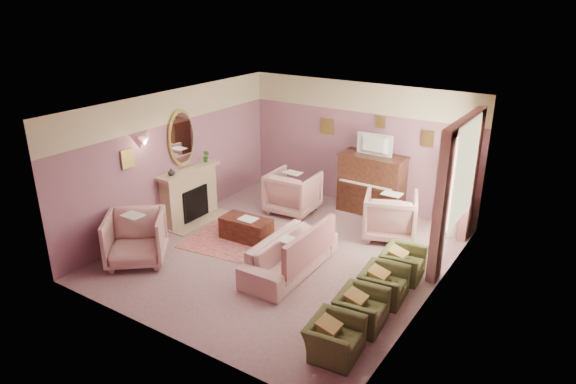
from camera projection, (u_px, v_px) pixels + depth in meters
The scene contains 48 objects.
floor at pixel (285, 253), 9.66m from camera, with size 5.50×6.00×0.01m, color gray.
ceiling at pixel (285, 106), 8.65m from camera, with size 5.50×6.00×0.01m, color beige.
wall_back at pixel (359, 145), 11.50m from camera, with size 5.50×0.02×2.80m, color #6F4C65.
wall_front at pixel (161, 249), 6.82m from camera, with size 5.50×0.02×2.80m, color #6F4C65.
wall_left at pixel (174, 159), 10.56m from camera, with size 0.02×6.00×2.80m, color #6F4C65.
wall_right at pixel (437, 218), 7.75m from camera, with size 0.02×6.00×2.80m, color #6F4C65.
picture_rail_band at pixel (361, 97), 11.10m from camera, with size 5.50×0.01×0.65m, color beige.
stripe_panel at pixel (458, 210), 8.89m from camera, with size 0.01×3.00×2.15m, color #B9BFA3.
fireplace_surround at pixel (189, 195), 10.94m from camera, with size 0.30×1.40×1.10m, color tan.
fireplace_inset at pixel (193, 203), 10.94m from camera, with size 0.18×0.72×0.68m, color black.
fire_ember at pixel (195, 211), 10.99m from camera, with size 0.06×0.54×0.10m, color #FF4612.
mantel_shelf at pixel (189, 170), 10.72m from camera, with size 0.40×1.55×0.07m, color tan.
hearth at pixel (198, 220), 11.03m from camera, with size 0.55×1.50×0.02m, color tan.
mirror_frame at pixel (181, 138), 10.54m from camera, with size 0.04×0.72×1.20m, color tan.
mirror_glass at pixel (182, 138), 10.53m from camera, with size 0.01×0.60×1.06m, color white.
sconce_shade at pixel (144, 142), 9.62m from camera, with size 0.20×0.20×0.16m, color #E58A7B.
piano at pixel (372, 185), 11.26m from camera, with size 1.40×0.60×1.30m, color #3C1E13.
piano_keyshelf at pixel (365, 186), 10.96m from camera, with size 1.30×0.12×0.06m, color #3C1E13.
piano_keys at pixel (365, 185), 10.95m from camera, with size 1.20×0.08×0.02m, color white.
piano_top at pixel (373, 156), 11.02m from camera, with size 1.45×0.65×0.04m, color #3C1E13.
television at pixel (373, 144), 10.88m from camera, with size 0.80×0.12×0.48m, color black.
print_back_left at pixel (327, 127), 11.76m from camera, with size 0.30×0.03×0.38m, color tan.
print_back_right at pixel (427, 139), 10.54m from camera, with size 0.26×0.03×0.34m, color tan.
print_back_mid at pixel (381, 122), 10.99m from camera, with size 0.22×0.03×0.26m, color tan.
print_left_wall at pixel (128, 159), 9.49m from camera, with size 0.03×0.28×0.36m, color tan.
window_blind at pixel (464, 171), 8.88m from camera, with size 0.03×1.40×1.80m, color beige.
curtain_left at pixel (441, 209), 8.35m from camera, with size 0.16×0.34×2.60m, color #AE666B.
curtain_right at pixel (471, 177), 9.78m from camera, with size 0.16×0.34×2.60m, color #AE666B.
pelmet at pixel (466, 122), 8.61m from camera, with size 0.16×2.20×0.16m, color #AE666B.
mantel_plant at pixel (206, 156), 11.08m from camera, with size 0.16×0.16×0.28m, color #245519.
mantel_vase at pixel (171, 172), 10.28m from camera, with size 0.16×0.16×0.16m, color beige.
area_rug at pixel (254, 241), 10.14m from camera, with size 2.50×1.80×0.01m, color #B35B59.
coffee_table at pixel (246, 229), 10.14m from camera, with size 1.00×0.50×0.45m, color #401B12.
table_paper at pixel (248, 219), 10.04m from camera, with size 0.35×0.28×0.01m, color silver.
sofa at pixel (290, 249), 8.92m from camera, with size 0.70×2.09×0.85m, color #C6978F.
sofa_throw at pixel (310, 246), 8.65m from camera, with size 0.11×1.59×0.58m, color #AE666B.
floral_armchair_left at pixel (293, 190), 11.32m from camera, with size 0.99×0.99×1.04m, color #C6978F.
floral_armchair_right at pixel (390, 213), 10.15m from camera, with size 0.99×0.99×1.04m, color #C6978F.
floral_armchair_front at pixel (135, 236), 9.18m from camera, with size 0.99×0.99×1.04m, color #C6978F.
olive_chair_a at pixel (335, 333), 6.87m from camera, with size 0.54×0.77×0.67m, color #50572D.
olive_chair_b at pixel (361, 304), 7.51m from camera, with size 0.54×0.77×0.67m, color #50572D.
olive_chair_c at pixel (384, 279), 8.15m from camera, with size 0.54×0.77×0.67m, color #50572D.
olive_chair_d at pixel (403, 259), 8.79m from camera, with size 0.54×0.77×0.67m, color #50572D.
side_table at pixel (454, 217), 10.40m from camera, with size 0.52×0.52×0.70m, color silver.
side_plant_big at pixel (457, 193), 10.21m from camera, with size 0.30×0.30×0.34m, color #245519.
side_plant_small at pixel (461, 197), 10.08m from camera, with size 0.16×0.16×0.28m, color #245519.
palm_pot at pixel (449, 225), 10.44m from camera, with size 0.34×0.34×0.34m, color #A2553F.
palm_plant at pixel (454, 184), 10.12m from camera, with size 0.76×0.76×1.44m, color #245519.
Camera 1 is at (4.74, -7.16, 4.58)m, focal length 32.00 mm.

